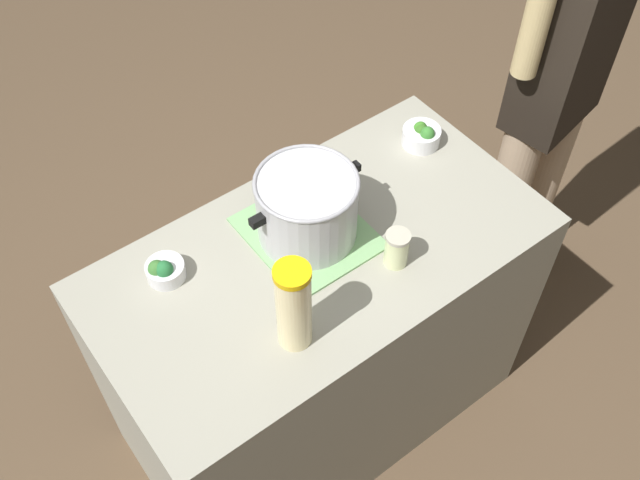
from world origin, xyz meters
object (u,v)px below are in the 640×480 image
(lemonade_pitcher, at_px, (294,306))
(person_cook, at_px, (553,99))
(mason_jar, at_px, (397,249))
(broccoli_bowl_center, at_px, (164,270))
(cooking_pot, at_px, (307,206))
(broccoli_bowl_front, at_px, (422,135))

(lemonade_pitcher, relative_size, person_cook, 0.17)
(mason_jar, height_order, broccoli_bowl_center, mason_jar)
(mason_jar, bearing_deg, cooking_pot, 120.65)
(broccoli_bowl_front, relative_size, broccoli_bowl_center, 1.13)
(broccoli_bowl_center, bearing_deg, mason_jar, -32.04)
(broccoli_bowl_front, distance_m, person_cook, 0.55)
(broccoli_bowl_front, relative_size, person_cook, 0.07)
(person_cook, bearing_deg, lemonade_pitcher, -168.35)
(mason_jar, xyz_separation_m, broccoli_bowl_front, (0.36, 0.30, -0.02))
(mason_jar, height_order, person_cook, person_cook)
(cooking_pot, bearing_deg, broccoli_bowl_front, 9.39)
(cooking_pot, bearing_deg, person_cook, 0.31)
(broccoli_bowl_front, distance_m, broccoli_bowl_center, 0.89)
(cooking_pot, relative_size, broccoli_bowl_front, 2.97)
(lemonade_pitcher, bearing_deg, broccoli_bowl_front, 24.95)
(lemonade_pitcher, relative_size, mason_jar, 2.48)
(cooking_pot, xyz_separation_m, broccoli_bowl_center, (-0.39, 0.10, -0.08))
(mason_jar, distance_m, person_cook, 0.93)
(mason_jar, distance_m, broccoli_bowl_center, 0.62)
(broccoli_bowl_front, height_order, broccoli_bowl_center, broccoli_bowl_front)
(cooking_pot, relative_size, lemonade_pitcher, 1.26)
(broccoli_bowl_front, bearing_deg, person_cook, -8.14)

